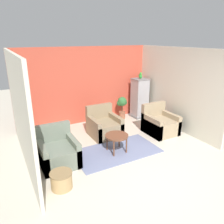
% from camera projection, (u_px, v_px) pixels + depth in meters
% --- Properties ---
extents(ground_plane, '(20.00, 20.00, 0.00)m').
position_uv_depth(ground_plane, '(152.00, 175.00, 4.53)').
color(ground_plane, beige).
rests_on(ground_plane, ground).
extents(wall_back_accent, '(4.48, 0.06, 2.45)m').
position_uv_depth(wall_back_accent, '(86.00, 86.00, 7.05)').
color(wall_back_accent, '#C64C38').
rests_on(wall_back_accent, ground_plane).
extents(wall_left, '(0.06, 3.48, 2.45)m').
position_uv_depth(wall_left, '(20.00, 112.00, 4.58)').
color(wall_left, beige).
rests_on(wall_left, ground_plane).
extents(wall_right, '(0.06, 3.48, 2.45)m').
position_uv_depth(wall_right, '(176.00, 89.00, 6.57)').
color(wall_right, beige).
rests_on(wall_right, ground_plane).
extents(area_rug, '(2.10, 1.15, 0.01)m').
position_uv_depth(area_rug, '(117.00, 151.00, 5.45)').
color(area_rug, slate).
rests_on(area_rug, ground_plane).
extents(coffee_table, '(0.57, 0.57, 0.45)m').
position_uv_depth(coffee_table, '(117.00, 137.00, 5.32)').
color(coffee_table, brown).
rests_on(coffee_table, ground_plane).
extents(armchair_left, '(0.80, 0.87, 0.84)m').
position_uv_depth(armchair_left, '(58.00, 152.00, 4.87)').
color(armchair_left, slate).
rests_on(armchair_left, ground_plane).
extents(armchair_right, '(0.80, 0.87, 0.84)m').
position_uv_depth(armchair_right, '(160.00, 124.00, 6.45)').
color(armchair_right, '#9E896B').
rests_on(armchair_right, ground_plane).
extents(armchair_middle, '(0.80, 0.87, 0.84)m').
position_uv_depth(armchair_middle, '(104.00, 126.00, 6.27)').
color(armchair_middle, '#8E7A5B').
rests_on(armchair_middle, ground_plane).
extents(birdcage, '(0.53, 0.53, 1.37)m').
position_uv_depth(birdcage, '(140.00, 98.00, 7.66)').
color(birdcage, slate).
rests_on(birdcage, ground_plane).
extents(parrot, '(0.10, 0.18, 0.22)m').
position_uv_depth(parrot, '(140.00, 76.00, 7.40)').
color(parrot, green).
rests_on(parrot, birdcage).
extents(potted_plant, '(0.35, 0.32, 0.78)m').
position_uv_depth(potted_plant, '(122.00, 105.00, 7.51)').
color(potted_plant, brown).
rests_on(potted_plant, ground_plane).
extents(wicker_basket, '(0.42, 0.42, 0.33)m').
position_uv_depth(wicker_basket, '(61.00, 180.00, 4.08)').
color(wicker_basket, tan).
rests_on(wicker_basket, ground_plane).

